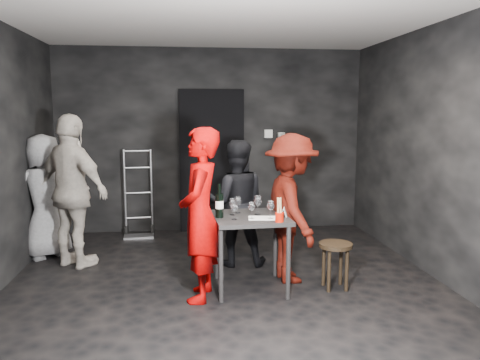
{
  "coord_description": "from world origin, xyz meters",
  "views": [
    {
      "loc": [
        -0.4,
        -4.47,
        1.77
      ],
      "look_at": [
        0.16,
        0.25,
        1.08
      ],
      "focal_mm": 35.0,
      "sensor_mm": 36.0,
      "label": 1
    }
  ],
  "objects": [
    {
      "name": "wine_glass_b",
      "position": [
        0.07,
        0.09,
        0.84
      ],
      "size": [
        0.09,
        0.09,
        0.19
      ],
      "primitive_type": null,
      "rotation": [
        0.0,
        0.0,
        0.33
      ],
      "color": "white",
      "rests_on": "tasting_table"
    },
    {
      "name": "reserved_card",
      "position": [
        0.55,
        -0.05,
        0.79
      ],
      "size": [
        0.1,
        0.13,
        0.09
      ],
      "primitive_type": null,
      "rotation": [
        0.0,
        0.0,
        -0.27
      ],
      "color": "white",
      "rests_on": "tasting_table"
    },
    {
      "name": "wall_front",
      "position": [
        0.0,
        -2.5,
        1.35
      ],
      "size": [
        4.5,
        0.04,
        2.7
      ],
      "primitive_type": "cube",
      "color": "black",
      "rests_on": "ground"
    },
    {
      "name": "wall_back",
      "position": [
        0.0,
        2.5,
        1.35
      ],
      "size": [
        4.5,
        0.04,
        2.7
      ],
      "primitive_type": "cube",
      "color": "black",
      "rests_on": "ground"
    },
    {
      "name": "wine_bottle",
      "position": [
        -0.07,
        -0.01,
        0.88
      ],
      "size": [
        0.08,
        0.08,
        0.33
      ],
      "rotation": [
        0.0,
        0.0,
        0.28
      ],
      "color": "black",
      "rests_on": "tasting_table"
    },
    {
      "name": "bystander_grey",
      "position": [
        -2.1,
        1.36,
        0.76
      ],
      "size": [
        0.83,
        0.8,
        1.53
      ],
      "primitive_type": "imported",
      "rotation": [
        0.0,
        0.0,
        3.85
      ],
      "color": "gray",
      "rests_on": "floor"
    },
    {
      "name": "wine_glass_a",
      "position": [
        0.06,
        -0.12,
        0.84
      ],
      "size": [
        0.08,
        0.08,
        0.18
      ],
      "primitive_type": null,
      "rotation": [
        0.0,
        0.0,
        0.21
      ],
      "color": "white",
      "rests_on": "tasting_table"
    },
    {
      "name": "breadstick_cup",
      "position": [
        0.47,
        -0.26,
        0.86
      ],
      "size": [
        0.08,
        0.08,
        0.25
      ],
      "rotation": [
        0.0,
        0.0,
        -0.06
      ],
      "color": "#AE1103",
      "rests_on": "tasting_table"
    },
    {
      "name": "wine_glass_d",
      "position": [
        0.23,
        -0.1,
        0.84
      ],
      "size": [
        0.09,
        0.09,
        0.18
      ],
      "primitive_type": null,
      "rotation": [
        0.0,
        0.0,
        0.39
      ],
      "color": "white",
      "rests_on": "tasting_table"
    },
    {
      "name": "hand_truck",
      "position": [
        -1.07,
        2.22,
        0.22
      ],
      "size": [
        0.42,
        0.35,
        1.25
      ],
      "rotation": [
        0.0,
        0.0,
        0.07
      ],
      "color": "#B2B2B7",
      "rests_on": "floor"
    },
    {
      "name": "wall_right",
      "position": [
        2.25,
        0.0,
        1.35
      ],
      "size": [
        0.04,
        5.0,
        2.7
      ],
      "primitive_type": "cube",
      "color": "black",
      "rests_on": "ground"
    },
    {
      "name": "doorway",
      "position": [
        0.0,
        2.44,
        1.05
      ],
      "size": [
        0.95,
        0.1,
        2.1
      ],
      "primitive_type": "cube",
      "color": "black",
      "rests_on": "ground"
    },
    {
      "name": "wallbox_lower",
      "position": [
        1.05,
        2.45,
        1.4
      ],
      "size": [
        0.1,
        0.06,
        0.14
      ],
      "primitive_type": "cube",
      "color": "#B7B7B2",
      "rests_on": "wall_back"
    },
    {
      "name": "wine_glass_e",
      "position": [
        0.41,
        -0.13,
        0.85
      ],
      "size": [
        0.08,
        0.08,
        0.19
      ],
      "primitive_type": null,
      "rotation": [
        0.0,
        0.0,
        -0.07
      ],
      "color": "white",
      "rests_on": "tasting_table"
    },
    {
      "name": "floor",
      "position": [
        0.0,
        0.0,
        0.0
      ],
      "size": [
        4.5,
        5.0,
        0.02
      ],
      "primitive_type": "cube",
      "color": "black",
      "rests_on": "ground"
    },
    {
      "name": "bystander_cream",
      "position": [
        -1.67,
        0.95,
        1.03
      ],
      "size": [
        1.31,
        1.18,
        2.06
      ],
      "primitive_type": "imported",
      "rotation": [
        0.0,
        0.0,
        2.5
      ],
      "color": "#BEB3A6",
      "rests_on": "floor"
    },
    {
      "name": "woman_black",
      "position": [
        0.18,
        0.81,
        0.71
      ],
      "size": [
        0.72,
        0.44,
        1.42
      ],
      "primitive_type": "imported",
      "rotation": [
        0.0,
        0.0,
        3.06
      ],
      "color": "black",
      "rests_on": "floor"
    },
    {
      "name": "stool",
      "position": [
        1.09,
        -0.08,
        0.37
      ],
      "size": [
        0.33,
        0.33,
        0.47
      ],
      "rotation": [
        0.0,
        0.0,
        0.19
      ],
      "color": "#36261B",
      "rests_on": "floor"
    },
    {
      "name": "ceiling",
      "position": [
        0.0,
        0.0,
        2.7
      ],
      "size": [
        4.5,
        5.0,
        0.02
      ],
      "primitive_type": "cube",
      "color": "silver",
      "rests_on": "ground"
    },
    {
      "name": "wine_glass_f",
      "position": [
        0.32,
        0.07,
        0.86
      ],
      "size": [
        0.09,
        0.09,
        0.21
      ],
      "primitive_type": null,
      "rotation": [
        0.0,
        0.0,
        0.12
      ],
      "color": "white",
      "rests_on": "tasting_table"
    },
    {
      "name": "tasting_mat",
      "position": [
        0.34,
        -0.1,
        0.75
      ],
      "size": [
        0.29,
        0.22,
        0.0
      ],
      "primitive_type": "cube",
      "rotation": [
        0.0,
        0.0,
        -0.13
      ],
      "color": "white",
      "rests_on": "tasting_table"
    },
    {
      "name": "server_red",
      "position": [
        -0.27,
        -0.17,
        0.89
      ],
      "size": [
        0.53,
        0.71,
        1.78
      ],
      "primitive_type": "imported",
      "rotation": [
        0.0,
        0.0,
        -1.73
      ],
      "color": "#A60000",
      "rests_on": "floor"
    },
    {
      "name": "man_maroon",
      "position": [
        0.7,
        0.22,
        0.81
      ],
      "size": [
        0.58,
        1.08,
        1.61
      ],
      "primitive_type": "imported",
      "rotation": [
        0.0,
        0.0,
        1.67
      ],
      "color": "#3A0A04",
      "rests_on": "floor"
    },
    {
      "name": "wallbox_upper",
      "position": [
        0.85,
        2.45,
        1.45
      ],
      "size": [
        0.12,
        0.06,
        0.12
      ],
      "primitive_type": "cube",
      "color": "#B7B7B2",
      "rests_on": "wall_back"
    },
    {
      "name": "tasting_table",
      "position": [
        0.24,
        0.03,
        0.65
      ],
      "size": [
        0.72,
        0.72,
        0.75
      ],
      "rotation": [
        0.0,
        0.0,
        0.05
      ],
      "color": "black",
      "rests_on": "floor"
    },
    {
      "name": "wine_glass_c",
      "position": [
        0.13,
        0.17,
        0.84
      ],
      "size": [
        0.07,
        0.07,
        0.19
      ],
      "primitive_type": null,
      "rotation": [
        0.0,
        0.0,
        0.06
      ],
      "color": "white",
      "rests_on": "tasting_table"
    }
  ]
}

